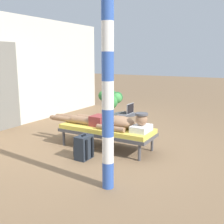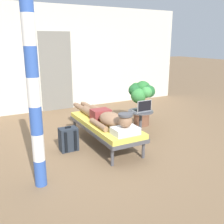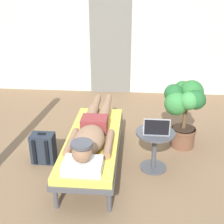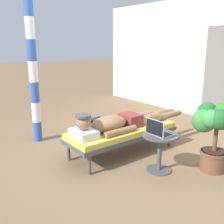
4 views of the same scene
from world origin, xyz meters
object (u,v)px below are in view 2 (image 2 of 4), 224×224
object	(u,v)px
person_reclining	(106,117)
laptop	(142,108)
side_table	(140,119)
lounge_chair	(105,126)
backpack	(68,139)
potted_plant	(142,97)
porch_post	(34,92)

from	to	relation	value
person_reclining	laptop	size ratio (longest dim) A/B	7.00
person_reclining	side_table	world-z (taller)	person_reclining
lounge_chair	backpack	bearing A→B (deg)	176.02
potted_plant	backpack	bearing A→B (deg)	-163.33
potted_plant	porch_post	bearing A→B (deg)	-150.46
lounge_chair	side_table	bearing A→B (deg)	0.57
laptop	porch_post	bearing A→B (deg)	-159.47
side_table	backpack	bearing A→B (deg)	178.46
side_table	backpack	size ratio (longest dim) A/B	1.23
side_table	laptop	bearing A→B (deg)	-90.00
side_table	laptop	world-z (taller)	laptop
laptop	backpack	distance (m)	1.49
backpack	porch_post	xyz separation A→B (m)	(-0.68, -0.88, 1.03)
backpack	person_reclining	bearing A→B (deg)	-6.96
lounge_chair	person_reclining	world-z (taller)	person_reclining
laptop	backpack	world-z (taller)	laptop
laptop	lounge_chair	bearing A→B (deg)	176.76
backpack	potted_plant	xyz separation A→B (m)	(1.86, 0.56, 0.43)
person_reclining	side_table	xyz separation A→B (m)	(0.77, 0.04, -0.16)
laptop	backpack	size ratio (longest dim) A/B	0.73
backpack	side_table	bearing A→B (deg)	-1.54
lounge_chair	side_table	xyz separation A→B (m)	(0.77, 0.01, 0.01)
lounge_chair	side_table	size ratio (longest dim) A/B	3.46
person_reclining	potted_plant	bearing A→B (deg)	28.12
side_table	porch_post	world-z (taller)	porch_post
lounge_chair	porch_post	xyz separation A→B (m)	(-1.35, -0.84, 0.88)
lounge_chair	backpack	world-z (taller)	backpack
person_reclining	porch_post	world-z (taller)	porch_post
lounge_chair	laptop	distance (m)	0.81
lounge_chair	potted_plant	distance (m)	1.37
lounge_chair	potted_plant	world-z (taller)	potted_plant
person_reclining	laptop	world-z (taller)	laptop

